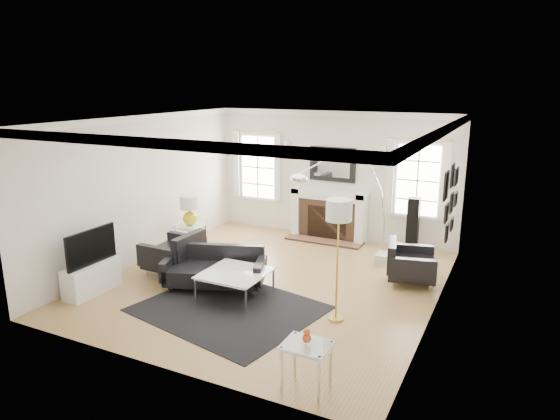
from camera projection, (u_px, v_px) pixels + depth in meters
The scene contains 25 objects.
floor at pixel (271, 282), 8.72m from camera, with size 6.00×6.00×0.00m, color #9B7141.
back_wall at pixel (333, 175), 10.98m from camera, with size 5.50×0.04×2.80m, color silver.
front_wall at pixel (152, 259), 5.77m from camera, with size 5.50×0.04×2.80m, color silver.
left_wall at pixel (143, 189), 9.56m from camera, with size 0.04×6.00×2.80m, color silver.
right_wall at pixel (440, 224), 7.20m from camera, with size 0.04×6.00×2.80m, color silver.
ceiling at pixel (270, 120), 8.03m from camera, with size 5.50×6.00×0.02m, color white.
crown_molding at pixel (270, 123), 8.05m from camera, with size 5.50×6.00×0.12m, color white.
fireplace at pixel (329, 215), 11.02m from camera, with size 1.70×0.69×1.11m.
mantel_mirror at pixel (332, 164), 10.88m from camera, with size 1.05×0.07×0.75m.
window_left at pixel (258, 167), 11.72m from camera, with size 1.24×0.15×1.62m.
window_right at pixel (418, 180), 10.13m from camera, with size 1.24×0.15×1.62m.
gallery_wall at pixel (451, 197), 8.31m from camera, with size 0.04×1.73×1.29m.
tv_unit at pixel (92, 274), 8.21m from camera, with size 0.35×1.00×1.09m.
area_rug at pixel (229, 309), 7.67m from camera, with size 2.56×2.13×0.01m, color black.
sofa at pixel (216, 270), 8.46m from camera, with size 1.84×1.29×0.55m.
armchair_left at pixel (176, 254), 9.03m from camera, with size 0.88×0.98×0.65m.
armchair_right at pixel (408, 264), 8.62m from camera, with size 0.98×1.05×0.60m.
coffee_table at pixel (235, 274), 7.97m from camera, with size 0.99×0.99×0.44m.
side_table_left at pixel (191, 230), 10.16m from camera, with size 0.52×0.52×0.57m.
nesting_table at pixel (307, 354), 5.53m from camera, with size 0.52×0.44×0.58m.
gourd_lamp at pixel (190, 208), 10.04m from camera, with size 0.39×0.39×0.62m.
orange_vase at pixel (307, 337), 5.48m from camera, with size 0.10×0.10×0.16m.
arc_floor_lamp at pixel (343, 205), 9.16m from camera, with size 1.56×1.44×2.20m.
stick_floor_lamp at pixel (339, 217), 6.94m from camera, with size 0.37×0.37×1.81m.
speaker_tower at pixel (413, 226), 10.08m from camera, with size 0.23×0.23×1.15m, color black.
Camera 1 is at (3.74, -7.23, 3.38)m, focal length 32.00 mm.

